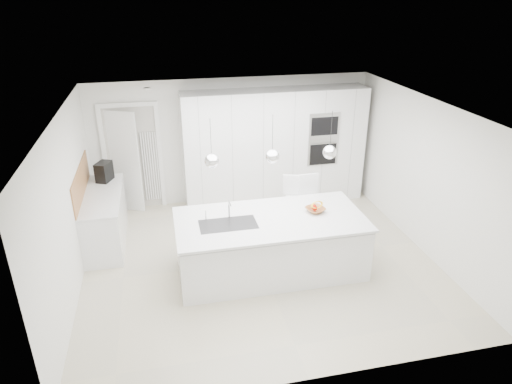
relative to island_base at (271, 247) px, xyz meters
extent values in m
plane|color=beige|center=(-0.10, 0.30, -0.43)|extent=(5.50, 5.50, 0.00)
plane|color=silver|center=(-0.10, 2.80, 0.82)|extent=(5.50, 0.00, 5.50)
plane|color=silver|center=(-2.85, 0.30, 0.82)|extent=(0.00, 5.00, 5.00)
plane|color=white|center=(-0.10, 0.30, 2.07)|extent=(5.50, 5.50, 0.00)
cube|color=white|center=(0.70, 2.50, 0.72)|extent=(3.60, 0.60, 2.30)
cube|color=white|center=(-2.30, 2.72, 0.57)|extent=(0.76, 0.38, 2.00)
cube|color=white|center=(-2.55, 1.50, 0.00)|extent=(0.60, 1.80, 0.86)
cube|color=white|center=(-2.55, 1.50, 0.45)|extent=(0.62, 1.82, 0.04)
cube|color=#AE7139|center=(-2.84, 1.50, 0.72)|extent=(0.02, 1.80, 0.50)
cube|color=white|center=(0.00, 0.00, 0.00)|extent=(2.80, 1.20, 0.86)
cube|color=white|center=(0.00, 0.05, 0.45)|extent=(2.84, 1.40, 0.04)
cylinder|color=white|center=(-0.60, 0.20, 0.62)|extent=(0.02, 0.02, 0.30)
sphere|color=white|center=(-0.85, 0.00, 1.47)|extent=(0.20, 0.20, 0.20)
sphere|color=white|center=(0.00, 0.00, 1.47)|extent=(0.20, 0.20, 0.20)
sphere|color=white|center=(0.85, 0.00, 1.47)|extent=(0.20, 0.20, 0.20)
imported|color=#AE7139|center=(0.73, 0.11, 0.51)|extent=(0.36, 0.36, 0.07)
cube|color=black|center=(-2.53, 2.09, 0.64)|extent=(0.32, 0.38, 0.34)
sphere|color=#C11200|center=(0.71, 0.15, 0.54)|extent=(0.08, 0.08, 0.08)
sphere|color=#C11200|center=(0.71, 0.10, 0.54)|extent=(0.08, 0.08, 0.08)
torus|color=yellow|center=(0.74, 0.10, 0.59)|extent=(0.25, 0.18, 0.23)
camera|label=1|loc=(-1.52, -5.81, 3.65)|focal=32.00mm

